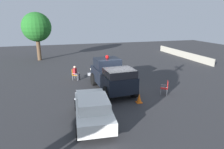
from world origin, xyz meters
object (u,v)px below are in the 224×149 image
object	(u,v)px
vintage_fire_truck	(111,75)
classic_hot_rod	(93,108)
lawn_chair_by_car	(166,87)
oak_tree_right	(36,27)
traffic_cone	(139,98)
spectator_seated	(76,72)
spectator_standing	(98,69)
lawn_chair_near_truck	(75,73)

from	to	relation	value
vintage_fire_truck	classic_hot_rod	xyz separation A→B (m)	(-4.39, 2.28, -0.45)
lawn_chair_by_car	oak_tree_right	xyz separation A→B (m)	(15.59, 9.66, 3.69)
oak_tree_right	lawn_chair_by_car	bearing A→B (deg)	-148.22
classic_hot_rod	traffic_cone	bearing A→B (deg)	-65.98
vintage_fire_truck	spectator_seated	world-z (taller)	vintage_fire_truck
classic_hot_rod	spectator_standing	bearing A→B (deg)	-14.84
spectator_standing	oak_tree_right	bearing A→B (deg)	27.97
classic_hot_rod	lawn_chair_by_car	xyz separation A→B (m)	(2.37, -5.88, -0.16)
classic_hot_rod	lawn_chair_by_car	size ratio (longest dim) A/B	4.41
traffic_cone	vintage_fire_truck	bearing A→B (deg)	21.26
vintage_fire_truck	lawn_chair_by_car	bearing A→B (deg)	-119.31
classic_hot_rod	spectator_seated	size ratio (longest dim) A/B	3.49
spectator_standing	traffic_cone	world-z (taller)	spectator_standing
vintage_fire_truck	traffic_cone	distance (m)	3.21
oak_tree_right	lawn_chair_near_truck	bearing A→B (deg)	-160.38
spectator_seated	traffic_cone	bearing A→B (deg)	-151.07
oak_tree_right	spectator_seated	bearing A→B (deg)	-159.94
oak_tree_right	spectator_standing	bearing A→B (deg)	-152.03
vintage_fire_truck	traffic_cone	bearing A→B (deg)	-158.74
vintage_fire_truck	oak_tree_right	size ratio (longest dim) A/B	0.98
lawn_chair_near_truck	classic_hot_rod	bearing A→B (deg)	-178.70
spectator_standing	traffic_cone	size ratio (longest dim) A/B	2.64
lawn_chair_near_truck	traffic_cone	xyz separation A→B (m)	(-6.33, -3.57, -0.28)
vintage_fire_truck	lawn_chair_near_truck	bearing A→B (deg)	35.38
vintage_fire_truck	spectator_seated	size ratio (longest dim) A/B	4.70
vintage_fire_truck	traffic_cone	size ratio (longest dim) A/B	9.55
vintage_fire_truck	oak_tree_right	bearing A→B (deg)	24.07
spectator_seated	oak_tree_right	world-z (taller)	oak_tree_right
oak_tree_right	traffic_cone	size ratio (longest dim) A/B	9.74
classic_hot_rod	traffic_cone	distance (m)	3.74
spectator_standing	oak_tree_right	world-z (taller)	oak_tree_right
vintage_fire_truck	lawn_chair_by_car	distance (m)	4.17
vintage_fire_truck	classic_hot_rod	size ratio (longest dim) A/B	1.35
classic_hot_rod	spectator_standing	distance (m)	7.48
classic_hot_rod	spectator_seated	xyz separation A→B (m)	(7.78, 0.06, -0.05)
spectator_seated	traffic_cone	world-z (taller)	spectator_seated
spectator_seated	spectator_standing	distance (m)	2.07
vintage_fire_truck	spectator_seated	distance (m)	4.15
spectator_seated	spectator_standing	size ratio (longest dim) A/B	0.77
lawn_chair_by_car	spectator_seated	xyz separation A→B (m)	(5.41, 5.94, 0.11)
spectator_seated	oak_tree_right	bearing A→B (deg)	20.06
lawn_chair_by_car	oak_tree_right	distance (m)	18.70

